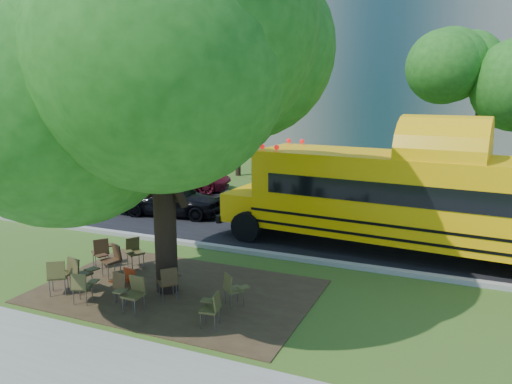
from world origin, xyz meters
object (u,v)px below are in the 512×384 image
at_px(chair_1, 79,271).
at_px(bg_car_red, 179,177).
at_px(chair_2, 82,285).
at_px(chair_4, 124,284).
at_px(chair_5, 133,291).
at_px(pedestrian_a, 57,160).
at_px(main_tree, 159,75).
at_px(chair_7, 233,287).
at_px(chair_0, 59,273).
at_px(bg_car_silver, 47,171).
at_px(chair_8, 101,250).
at_px(chair_6, 212,306).
at_px(chair_9, 112,257).
at_px(chair_3, 126,281).
at_px(black_car, 170,197).
at_px(chair_10, 134,250).
at_px(pedestrian_b, 1,158).
at_px(school_bus, 436,200).
at_px(chair_11, 169,280).

xyz_separation_m(chair_1, bg_car_red, (-4.63, 12.29, 0.13)).
height_order(chair_2, bg_car_red, bg_car_red).
height_order(chair_2, chair_4, chair_4).
xyz_separation_m(chair_5, pedestrian_a, (-16.27, 14.20, 0.28)).
relative_size(main_tree, chair_7, 10.88).
bearing_deg(chair_2, chair_0, 151.26).
xyz_separation_m(chair_4, pedestrian_a, (-15.74, 13.87, 0.32)).
xyz_separation_m(main_tree, chair_5, (-0.01, -1.39, -4.92)).
bearing_deg(bg_car_silver, chair_5, -105.42).
relative_size(chair_5, chair_8, 0.96).
relative_size(chair_6, bg_car_silver, 0.22).
bearing_deg(chair_1, chair_5, 0.83).
xyz_separation_m(chair_0, bg_car_red, (-4.24, 12.59, 0.15)).
xyz_separation_m(chair_2, pedestrian_a, (-14.85, 14.31, 0.32)).
bearing_deg(chair_6, chair_1, 75.35).
bearing_deg(chair_6, chair_2, 83.11).
bearing_deg(chair_5, main_tree, -89.10).
bearing_deg(chair_5, chair_1, -10.00).
height_order(chair_5, chair_6, chair_5).
xyz_separation_m(chair_4, chair_9, (-1.43, 1.34, 0.06)).
bearing_deg(chair_3, chair_0, 22.51).
bearing_deg(black_car, chair_9, -168.52).
xyz_separation_m(chair_8, bg_car_red, (-3.92, 10.60, 0.16)).
height_order(chair_1, chair_8, chair_1).
height_order(chair_7, bg_car_silver, bg_car_silver).
height_order(chair_6, bg_car_red, bg_car_red).
bearing_deg(chair_5, chair_10, -51.98).
bearing_deg(chair_1, main_tree, 38.75).
bearing_deg(chair_9, black_car, -45.72).
height_order(chair_4, chair_6, chair_4).
height_order(black_car, pedestrian_b, pedestrian_b).
relative_size(chair_8, bg_car_silver, 0.24).
bearing_deg(chair_9, chair_4, 161.91).
relative_size(chair_2, chair_3, 1.03).
bearing_deg(chair_1, school_bus, 50.83).
bearing_deg(chair_4, chair_7, 23.50).
height_order(chair_0, black_car, black_car).
relative_size(chair_5, chair_10, 0.99).
distance_m(chair_2, chair_11, 2.07).
height_order(main_tree, black_car, main_tree).
xyz_separation_m(school_bus, bg_car_silver, (-20.81, 5.02, -1.21)).
bearing_deg(chair_1, pedestrian_b, 156.54).
distance_m(main_tree, school_bus, 8.95).
bearing_deg(chair_5, black_car, -61.25).
bearing_deg(chair_0, chair_8, 65.25).
relative_size(school_bus, chair_11, 14.80).
bearing_deg(school_bus, chair_2, -132.29).
bearing_deg(chair_1, chair_0, -129.64).
height_order(chair_5, chair_9, chair_9).
xyz_separation_m(main_tree, chair_3, (-0.63, -0.86, -4.97)).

